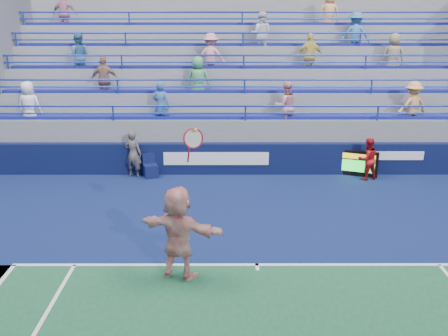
{
  "coord_description": "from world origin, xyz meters",
  "views": [
    {
      "loc": [
        -0.75,
        -9.98,
        5.52
      ],
      "look_at": [
        -0.74,
        2.5,
        1.5
      ],
      "focal_mm": 40.0,
      "sensor_mm": 36.0,
      "label": 1
    }
  ],
  "objects_px": {
    "serve_speed_board": "(359,164)",
    "line_judge": "(133,154)",
    "judge_chair": "(151,170)",
    "ball_girl": "(367,159)",
    "tennis_player": "(178,233)"
  },
  "relations": [
    {
      "from": "tennis_player",
      "to": "line_judge",
      "type": "distance_m",
      "value": 7.0
    },
    {
      "from": "tennis_player",
      "to": "judge_chair",
      "type": "bearing_deg",
      "value": 103.04
    },
    {
      "from": "ball_girl",
      "to": "serve_speed_board",
      "type": "bearing_deg",
      "value": -78.1
    },
    {
      "from": "line_judge",
      "to": "ball_girl",
      "type": "xyz_separation_m",
      "value": [
        7.85,
        -0.31,
        -0.09
      ]
    },
    {
      "from": "serve_speed_board",
      "to": "tennis_player",
      "type": "height_order",
      "value": "tennis_player"
    },
    {
      "from": "serve_speed_board",
      "to": "line_judge",
      "type": "bearing_deg",
      "value": -179.74
    },
    {
      "from": "ball_girl",
      "to": "line_judge",
      "type": "bearing_deg",
      "value": -18.66
    },
    {
      "from": "serve_speed_board",
      "to": "ball_girl",
      "type": "xyz_separation_m",
      "value": [
        0.19,
        -0.35,
        0.27
      ]
    },
    {
      "from": "serve_speed_board",
      "to": "tennis_player",
      "type": "bearing_deg",
      "value": -129.68
    },
    {
      "from": "serve_speed_board",
      "to": "line_judge",
      "type": "height_order",
      "value": "line_judge"
    },
    {
      "from": "serve_speed_board",
      "to": "ball_girl",
      "type": "relative_size",
      "value": 0.88
    },
    {
      "from": "line_judge",
      "to": "judge_chair",
      "type": "bearing_deg",
      "value": -170.16
    },
    {
      "from": "serve_speed_board",
      "to": "tennis_player",
      "type": "distance_m",
      "value": 8.73
    },
    {
      "from": "judge_chair",
      "to": "ball_girl",
      "type": "bearing_deg",
      "value": -1.89
    },
    {
      "from": "judge_chair",
      "to": "ball_girl",
      "type": "relative_size",
      "value": 0.56
    }
  ]
}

